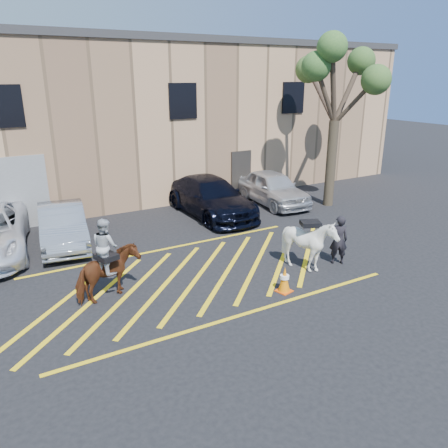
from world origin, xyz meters
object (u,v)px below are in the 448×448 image
car_blue_suv (211,197)px  tree (338,74)px  car_silver_sedan (63,225)px  saddled_white (309,244)px  handler (339,240)px  traffic_cone (284,279)px  car_white_suv (273,188)px  mounted_bay (107,267)px

car_blue_suv → tree: (5.36, -1.38, 4.91)m
car_silver_sedan → car_blue_suv: size_ratio=0.79×
saddled_white → handler: bearing=-3.7°
car_silver_sedan → traffic_cone: size_ratio=5.83×
car_silver_sedan → car_white_suv: (9.40, 0.58, 0.05)m
mounted_bay → tree: size_ratio=0.31×
car_blue_suv → car_white_suv: (3.28, 0.07, -0.02)m
tree → saddled_white: bearing=-137.1°
car_silver_sedan → car_white_suv: car_white_suv is taller
car_silver_sedan → car_white_suv: 9.41m
handler → traffic_cone: (-2.63, -0.72, -0.42)m
car_blue_suv → mounted_bay: (-5.85, -5.22, 0.12)m
car_silver_sedan → saddled_white: bearing=-37.0°
car_silver_sedan → tree: 12.55m
mounted_bay → handler: bearing=-10.5°
car_white_suv → traffic_cone: (-4.85, -7.29, -0.39)m
car_blue_suv → saddled_white: bearing=-90.9°
car_blue_suv → car_white_suv: car_blue_suv is taller
car_silver_sedan → traffic_cone: bearing=-48.5°
car_silver_sedan → car_blue_suv: car_blue_suv is taller
traffic_cone → car_blue_suv: bearing=77.7°
car_white_suv → mounted_bay: (-9.13, -5.29, 0.15)m
car_silver_sedan → car_white_suv: bearing=11.0°
car_blue_suv → tree: 7.40m
car_white_suv → car_blue_suv: bearing=-174.5°
car_blue_suv → mounted_bay: bearing=-138.5°
mounted_bay → saddled_white: size_ratio=1.15×
car_silver_sedan → car_white_suv: size_ratio=0.96×
handler → saddled_white: size_ratio=0.81×
traffic_cone → car_white_suv: bearing=56.4°
car_white_suv → handler: bearing=-104.6°
car_white_suv → saddled_white: saddled_white is taller
car_silver_sedan → saddled_white: 8.46m
mounted_bay → saddled_white: 5.90m
car_blue_suv → car_white_suv: 3.28m
traffic_cone → tree: tree is taller
tree → car_silver_sedan: bearing=175.7°
mounted_bay → car_white_suv: bearing=30.1°
car_white_suv → car_silver_sedan: bearing=-172.3°
handler → tree: (4.31, 5.12, 4.91)m
handler → mounted_bay: (-6.90, 1.28, 0.12)m
handler → saddled_white: saddled_white is taller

